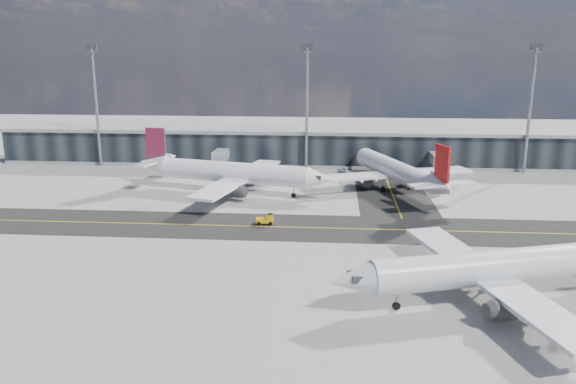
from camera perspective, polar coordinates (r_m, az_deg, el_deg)
name	(u,v)px	position (r m, az deg, el deg)	size (l,w,h in m)	color
ground	(292,235)	(86.78, 0.39, -4.42)	(300.00, 300.00, 0.00)	gray
taxiway_lanes	(319,216)	(96.82, 3.16, -2.41)	(180.00, 63.00, 0.03)	black
terminal_concourse	(308,147)	(139.02, 2.04, 4.55)	(152.00, 19.80, 8.80)	black
floodlight_masts	(307,103)	(130.60, 1.93, 9.00)	(102.50, 0.70, 28.90)	gray
airliner_af	(232,173)	(111.74, -5.75, 1.98)	(40.83, 35.09, 12.21)	white
airliner_redtail	(397,171)	(114.87, 10.99, 2.08)	(33.64, 38.90, 11.93)	white
airliner_near	(502,267)	(68.72, 20.90, -7.15)	(39.51, 34.05, 11.92)	silver
baggage_tug	(266,219)	(91.78, -2.21, -2.78)	(2.93, 1.66, 1.77)	#F0AA0C
service_van	(347,171)	(128.88, 6.06, 2.15)	(2.38, 5.16, 1.44)	white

